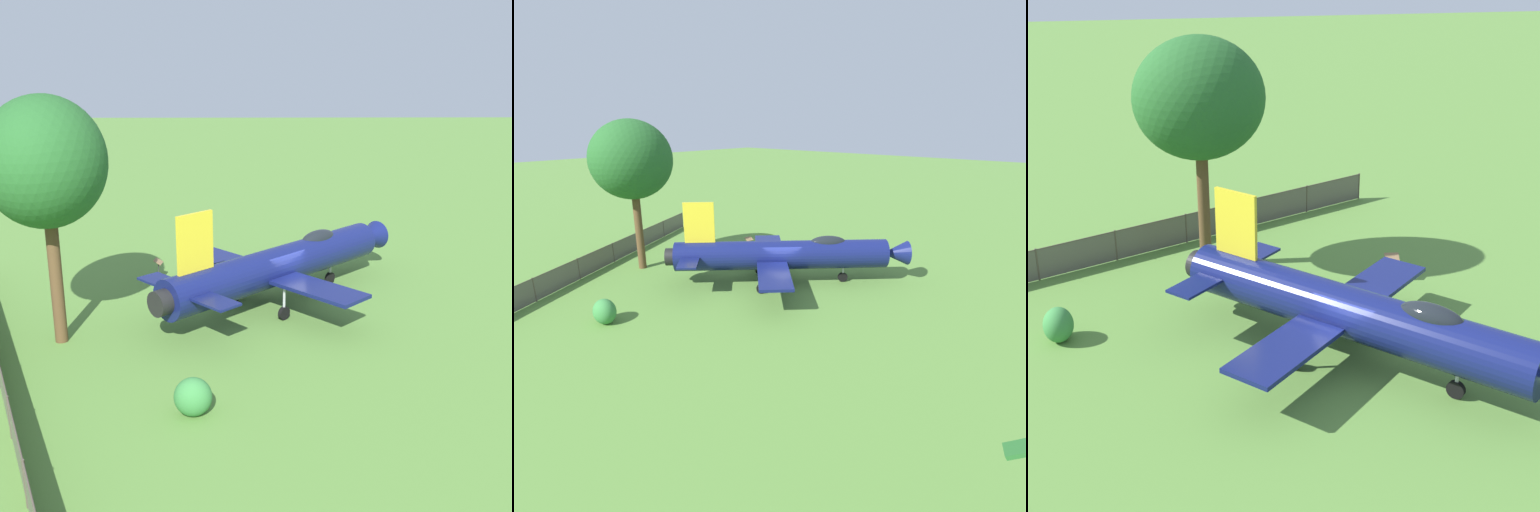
{
  "view_description": "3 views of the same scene",
  "coord_description": "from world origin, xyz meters",
  "views": [
    {
      "loc": [
        28.31,
        -1.38,
        10.98
      ],
      "look_at": [
        1.18,
        -1.04,
        2.67
      ],
      "focal_mm": 45.25,
      "sensor_mm": 36.0,
      "label": 1
    },
    {
      "loc": [
        18.27,
        15.03,
        9.59
      ],
      "look_at": [
        0.85,
        -0.2,
        1.93
      ],
      "focal_mm": 28.54,
      "sensor_mm": 36.0,
      "label": 2
    },
    {
      "loc": [
        6.3,
        22.12,
        13.95
      ],
      "look_at": [
        1.67,
        -3.59,
        2.5
      ],
      "focal_mm": 54.27,
      "sensor_mm": 36.0,
      "label": 3
    }
  ],
  "objects": [
    {
      "name": "ground_plane",
      "position": [
        0.0,
        0.0,
        0.0
      ],
      "size": [
        200.0,
        200.0,
        0.0
      ],
      "primitive_type": "plane",
      "color": "#568438"
    },
    {
      "name": "display_jet",
      "position": [
        -0.27,
        0.27,
        1.87
      ],
      "size": [
        12.11,
        12.3,
        5.14
      ],
      "rotation": [
        0.0,
        0.0,
        2.34
      ],
      "color": "#111951",
      "rests_on": "ground_plane"
    },
    {
      "name": "shade_tree",
      "position": [
        4.17,
        -8.97,
        7.24
      ],
      "size": [
        5.39,
        4.61,
        9.8
      ],
      "color": "brown",
      "rests_on": "ground_plane"
    },
    {
      "name": "perimeter_fence",
      "position": [
        6.44,
        -10.82,
        0.77
      ],
      "size": [
        22.33,
        10.69,
        1.43
      ],
      "rotation": [
        0.0,
        0.0,
        6.73
      ],
      "color": "#4C4238",
      "rests_on": "ground_plane"
    },
    {
      "name": "shrub_near_fence",
      "position": [
        9.93,
        -3.17,
        0.65
      ],
      "size": [
        1.07,
        1.24,
        1.3
      ],
      "color": "#387F3D",
      "rests_on": "ground_plane"
    },
    {
      "name": "info_plaque",
      "position": [
        -3.33,
        -6.01,
        0.85
      ],
      "size": [
        0.64,
        0.46,
        1.14
      ],
      "color": "#333333",
      "rests_on": "ground_plane"
    }
  ]
}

